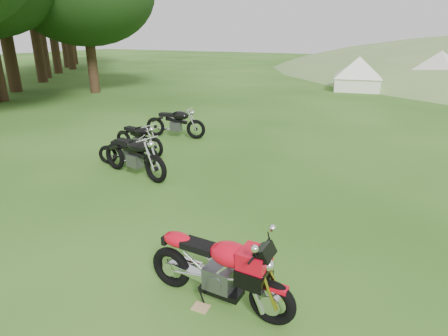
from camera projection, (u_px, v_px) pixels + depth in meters
The scene contains 10 objects.
ground at pixel (208, 221), 7.08m from camera, with size 120.00×120.00×0.00m, color #1E450E.
treeline at pixel (76, 80), 28.25m from camera, with size 28.00×32.00×14.00m, color black, non-canonical shape.
sport_motorcycle at pixel (218, 264), 4.74m from camera, with size 2.00×0.50×1.20m, color red, non-canonical shape.
plywood_board at pixel (201, 307), 4.85m from camera, with size 0.21×0.17×0.02m, color tan.
vintage_moto_a at pixel (134, 154), 9.15m from camera, with size 2.15×0.50×1.13m, color black, non-canonical shape.
vintage_moto_b at pixel (138, 137), 10.91m from camera, with size 1.85×0.43×0.97m, color black, non-canonical shape.
vintage_moto_c at pixel (128, 150), 9.96m from camera, with size 1.62×0.37×0.85m, color black, non-canonical shape.
vintage_moto_d at pixel (175, 122), 12.57m from camera, with size 2.04×0.47×1.07m, color black, non-canonical shape.
tent_left at pixel (358, 72), 22.85m from camera, with size 2.58×2.58×2.24m, color white, non-canonical shape.
tent_mid at pixel (439, 69), 23.26m from camera, with size 2.83×2.83×2.45m, color beige, non-canonical shape.
Camera 1 is at (3.17, -5.47, 3.36)m, focal length 30.00 mm.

